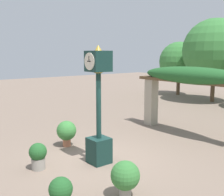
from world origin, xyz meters
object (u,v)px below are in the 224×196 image
Objects in this scene: potted_plant_far_left at (61,192)px; potted_plant_far_right at (125,176)px; potted_plant_near_right at (66,131)px; pedestal_clock at (99,110)px; potted_plant_near_left at (38,155)px.

potted_plant_far_right reaches higher than potted_plant_far_left.
potted_plant_far_left is at bearing -30.63° from potted_plant_near_right.
potted_plant_near_right is 1.37× the size of potted_plant_far_left.
pedestal_clock is 2.25m from potted_plant_near_right.
potted_plant_near_right is (-1.30, 1.64, 0.12)m from potted_plant_near_left.
potted_plant_far_left is at bearing -53.70° from pedestal_clock.
potted_plant_near_right is at bearing -179.58° from pedestal_clock.
pedestal_clock reaches higher than potted_plant_near_left.
potted_plant_near_right reaches higher than potted_plant_near_left.
potted_plant_near_right is 4.11m from potted_plant_far_right.
potted_plant_far_left is 1.47m from potted_plant_far_right.
potted_plant_near_left is 0.89× the size of potted_plant_far_right.
potted_plant_far_right is (0.53, 1.36, 0.16)m from potted_plant_far_left.
potted_plant_far_right is (4.05, -0.72, -0.04)m from potted_plant_near_right.
potted_plant_near_left is at bearing -112.08° from pedestal_clock.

